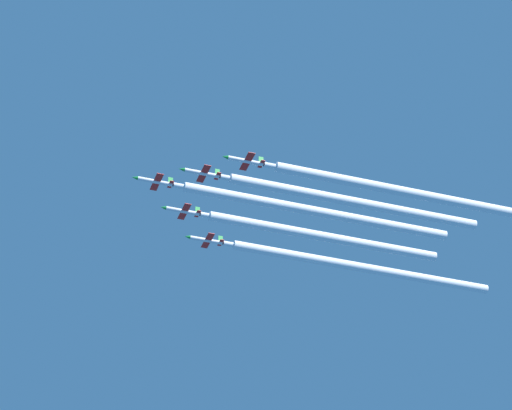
{
  "coord_description": "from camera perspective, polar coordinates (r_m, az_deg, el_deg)",
  "views": [
    {
      "loc": [
        -243.07,
        59.71,
        2.59
      ],
      "look_at": [
        0.02,
        -20.39,
        177.39
      ],
      "focal_mm": 87.5,
      "sensor_mm": 36.0,
      "label": 1
    }
  ],
  "objects": [
    {
      "name": "jet_lead",
      "position": [
        304.48,
        -4.69,
        1.1
      ],
      "size": [
        7.29,
        10.61,
        2.55
      ],
      "color": "silver"
    },
    {
      "name": "jet_left_wingman",
      "position": [
        299.6,
        -2.54,
        1.48
      ],
      "size": [
        7.29,
        10.61,
        2.55
      ],
      "color": "silver"
    },
    {
      "name": "jet_outer_left",
      "position": [
        293.51,
        -0.53,
        2.05
      ],
      "size": [
        7.29,
        10.61,
        2.55
      ],
      "color": "silver"
    },
    {
      "name": "smoke_trail_lead",
      "position": [
        314.44,
        2.64,
        -0.28
      ],
      "size": [
        2.45,
        73.17,
        2.45
      ],
      "color": "white"
    },
    {
      "name": "smoke_trail_left_wingman",
      "position": [
        310.14,
        4.37,
        0.16
      ],
      "size": [
        2.45,
        68.01,
        2.45
      ],
      "color": "white"
    },
    {
      "name": "jet_right_wingman",
      "position": [
        313.17,
        -3.42,
        -0.26
      ],
      "size": [
        7.29,
        10.61,
        2.55
      ],
      "color": "silver"
    },
    {
      "name": "smoke_trail_outer_left",
      "position": [
        307.6,
        7.49,
        0.47
      ],
      "size": [
        2.45,
        80.5,
        2.45
      ],
      "color": "white"
    },
    {
      "name": "jet_outer_right",
      "position": [
        321.85,
        -2.34,
        -1.6
      ],
      "size": [
        7.29,
        10.61,
        2.55
      ],
      "color": "silver"
    },
    {
      "name": "smoke_trail_outer_right",
      "position": [
        334.02,
        4.71,
        -2.84
      ],
      "size": [
        2.45,
        75.68,
        2.45
      ],
      "color": "white"
    },
    {
      "name": "smoke_trail_right_wingman",
      "position": [
        322.77,
        2.98,
        -1.43
      ],
      "size": [
        2.45,
        64.9,
        2.45
      ],
      "color": "white"
    }
  ]
}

